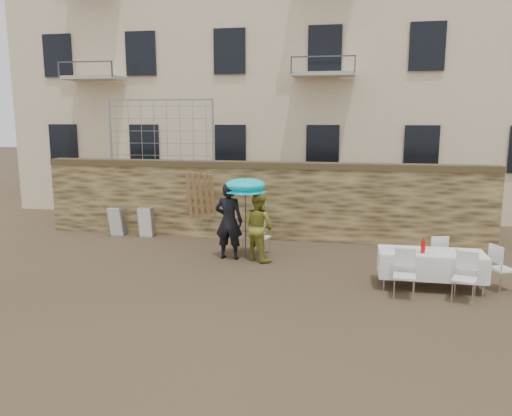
% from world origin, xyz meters
% --- Properties ---
extents(ground, '(80.00, 80.00, 0.00)m').
position_xyz_m(ground, '(0.00, 0.00, 0.00)').
color(ground, brown).
rests_on(ground, ground).
extents(stone_wall, '(13.00, 0.50, 2.20)m').
position_xyz_m(stone_wall, '(0.00, 5.00, 1.10)').
color(stone_wall, olive).
rests_on(stone_wall, ground).
extents(apartment_building, '(20.00, 8.00, 15.00)m').
position_xyz_m(apartment_building, '(0.00, 12.00, 7.50)').
color(apartment_building, beige).
rests_on(apartment_building, ground).
extents(chain_link_fence, '(3.20, 0.06, 1.80)m').
position_xyz_m(chain_link_fence, '(-3.00, 5.00, 3.10)').
color(chain_link_fence, gray).
rests_on(chain_link_fence, stone_wall).
extents(man_suit, '(0.72, 0.50, 1.92)m').
position_xyz_m(man_suit, '(-0.37, 2.67, 0.96)').
color(man_suit, black).
rests_on(man_suit, ground).
extents(woman_dress, '(1.04, 1.00, 1.69)m').
position_xyz_m(woman_dress, '(0.38, 2.67, 0.85)').
color(woman_dress, gold).
rests_on(woman_dress, ground).
extents(umbrella, '(1.06, 1.06, 1.91)m').
position_xyz_m(umbrella, '(0.03, 2.77, 1.80)').
color(umbrella, '#3F3F44').
rests_on(umbrella, ground).
extents(couple_chair_left, '(0.55, 0.55, 0.96)m').
position_xyz_m(couple_chair_left, '(-0.37, 3.22, 0.48)').
color(couple_chair_left, white).
rests_on(couple_chair_left, ground).
extents(couple_chair_right, '(0.58, 0.58, 0.96)m').
position_xyz_m(couple_chair_right, '(0.33, 3.22, 0.48)').
color(couple_chair_right, white).
rests_on(couple_chair_right, ground).
extents(banquet_table, '(2.10, 0.85, 0.78)m').
position_xyz_m(banquet_table, '(4.25, 1.32, 0.73)').
color(banquet_table, white).
rests_on(banquet_table, ground).
extents(soda_bottle, '(0.09, 0.09, 0.26)m').
position_xyz_m(soda_bottle, '(4.05, 1.17, 0.91)').
color(soda_bottle, red).
rests_on(soda_bottle, banquet_table).
extents(table_chair_front_left, '(0.52, 0.52, 0.96)m').
position_xyz_m(table_chair_front_left, '(3.65, 0.57, 0.48)').
color(table_chair_front_left, white).
rests_on(table_chair_front_left, ground).
extents(table_chair_front_right, '(0.61, 0.61, 0.96)m').
position_xyz_m(table_chair_front_right, '(4.75, 0.57, 0.48)').
color(table_chair_front_right, white).
rests_on(table_chair_front_right, ground).
extents(table_chair_back, '(0.61, 0.61, 0.96)m').
position_xyz_m(table_chair_back, '(4.45, 2.12, 0.48)').
color(table_chair_back, white).
rests_on(table_chair_back, ground).
extents(table_chair_side, '(0.64, 0.64, 0.96)m').
position_xyz_m(table_chair_side, '(5.65, 1.42, 0.48)').
color(table_chair_side, white).
rests_on(table_chair_side, ground).
extents(chair_stack_left, '(0.46, 0.47, 0.92)m').
position_xyz_m(chair_stack_left, '(-4.23, 4.58, 0.46)').
color(chair_stack_left, white).
rests_on(chair_stack_left, ground).
extents(chair_stack_right, '(0.46, 0.40, 0.92)m').
position_xyz_m(chair_stack_right, '(-3.33, 4.58, 0.46)').
color(chair_stack_right, white).
rests_on(chair_stack_right, ground).
extents(wood_planks, '(0.70, 0.20, 2.00)m').
position_xyz_m(wood_planks, '(-1.73, 4.65, 1.00)').
color(wood_planks, '#A37749').
rests_on(wood_planks, ground).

